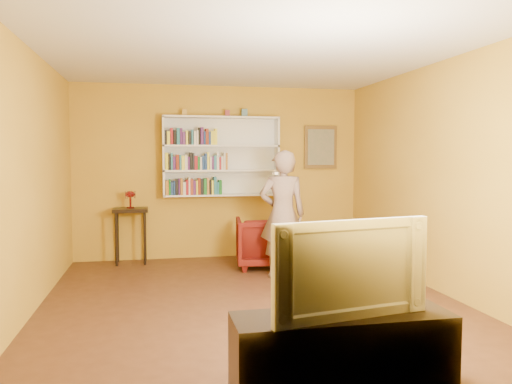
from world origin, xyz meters
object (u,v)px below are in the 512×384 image
(ruby_lustre, at_px, (130,196))
(tv_cabinet, at_px, (342,353))
(bookshelf, at_px, (221,157))
(television, at_px, (343,266))
(armchair, at_px, (264,242))
(person, at_px, (283,214))
(console_table, at_px, (131,218))

(ruby_lustre, height_order, tv_cabinet, ruby_lustre)
(bookshelf, relative_size, television, 1.59)
(armchair, xyz_separation_m, television, (-0.31, -3.86, 0.50))
(tv_cabinet, bearing_deg, armchair, 85.46)
(ruby_lustre, bearing_deg, person, -32.66)
(bookshelf, distance_m, person, 1.74)
(bookshelf, bearing_deg, television, -87.49)
(console_table, relative_size, person, 0.50)
(ruby_lustre, relative_size, armchair, 0.32)
(bookshelf, height_order, armchair, bookshelf)
(armchair, bearing_deg, television, 92.43)
(tv_cabinet, bearing_deg, ruby_lustre, 109.38)
(ruby_lustre, distance_m, television, 4.77)
(television, bearing_deg, tv_cabinet, -10.37)
(bookshelf, bearing_deg, ruby_lustre, -173.40)
(person, bearing_deg, television, 89.33)
(armchair, distance_m, person, 0.81)
(armchair, bearing_deg, console_table, -11.63)
(armchair, bearing_deg, tv_cabinet, 92.43)
(ruby_lustre, distance_m, armchair, 2.10)
(person, bearing_deg, armchair, -73.44)
(armchair, bearing_deg, ruby_lustre, -11.63)
(armchair, bearing_deg, person, 106.79)
(bookshelf, height_order, console_table, bookshelf)
(bookshelf, height_order, ruby_lustre, bookshelf)
(bookshelf, relative_size, person, 1.07)
(person, distance_m, tv_cabinet, 3.29)
(ruby_lustre, bearing_deg, console_table, 123.69)
(tv_cabinet, bearing_deg, console_table, 109.38)
(bookshelf, height_order, tv_cabinet, bookshelf)
(ruby_lustre, height_order, armchair, ruby_lustre)
(bookshelf, height_order, television, bookshelf)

